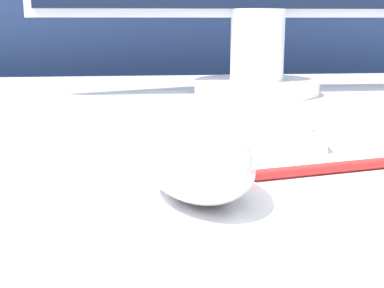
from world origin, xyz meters
TOP-DOWN VIEW (x-y plane):
  - partition_panel at (0.00, 0.65)m, footprint 5.00×0.03m
  - computer_mouse_near at (0.01, -0.21)m, footprint 0.08×0.11m
  - keyboard at (-0.04, -0.02)m, footprint 0.38×0.19m
  - pen at (0.12, -0.17)m, footprint 0.14×0.04m

SIDE VIEW (x-z plane):
  - partition_panel at x=0.00m, z-range 0.00..1.26m
  - pen at x=0.12m, z-range 0.77..0.78m
  - keyboard at x=-0.04m, z-range 0.77..0.80m
  - computer_mouse_near at x=0.01m, z-range 0.77..0.82m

